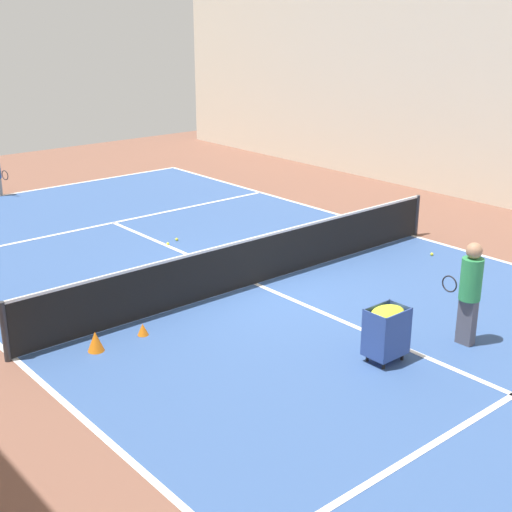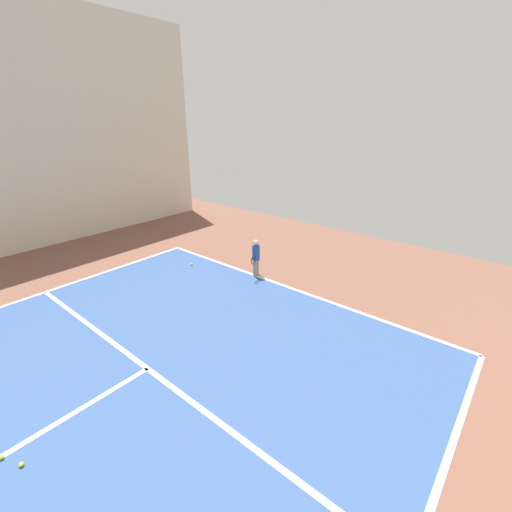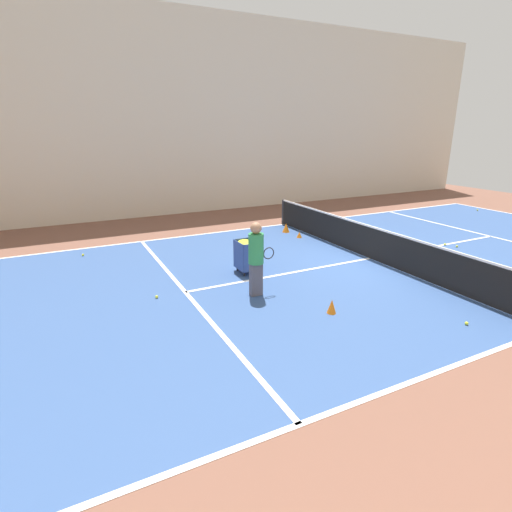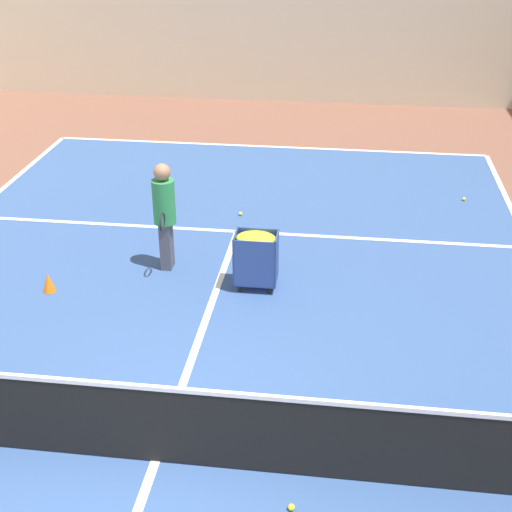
# 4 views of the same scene
# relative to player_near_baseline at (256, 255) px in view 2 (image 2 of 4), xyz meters

# --- Properties ---
(line_baseline_near) EXTENTS (9.81, 0.10, 0.00)m
(line_baseline_near) POSITION_rel_player_near_baseline_xyz_m (-1.12, 0.04, -0.65)
(line_baseline_near) COLOR white
(line_baseline_near) RESTS_ON ground
(line_service_near) EXTENTS (9.81, 0.10, 0.00)m
(line_service_near) POSITION_rel_player_near_baseline_xyz_m (-1.12, 4.61, -0.65)
(line_service_near) COLOR white
(line_service_near) RESTS_ON ground
(player_near_baseline) EXTENTS (0.32, 0.55, 1.15)m
(player_near_baseline) POSITION_rel_player_near_baseline_xyz_m (0.00, 0.00, 0.00)
(player_near_baseline) COLOR gray
(player_near_baseline) RESTS_ON ground
(tennis_ball_0) EXTENTS (0.07, 0.07, 0.07)m
(tennis_ball_0) POSITION_rel_player_near_baseline_xyz_m (2.10, 0.78, -0.62)
(tennis_ball_0) COLOR yellow
(tennis_ball_0) RESTS_ON ground
(tennis_ball_4) EXTENTS (0.07, 0.07, 0.07)m
(tennis_ball_4) POSITION_rel_player_near_baseline_xyz_m (-1.50, 6.89, -0.62)
(tennis_ball_4) COLOR yellow
(tennis_ball_4) RESTS_ON ground
(tennis_ball_9) EXTENTS (0.07, 0.07, 0.07)m
(tennis_ball_9) POSITION_rel_player_near_baseline_xyz_m (-1.16, 7.03, -0.62)
(tennis_ball_9) COLOR yellow
(tennis_ball_9) RESTS_ON ground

